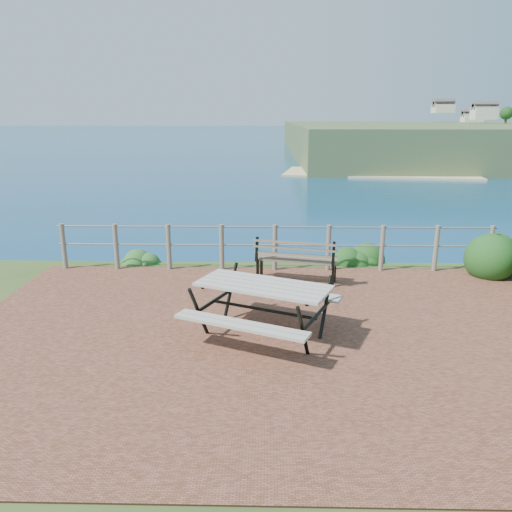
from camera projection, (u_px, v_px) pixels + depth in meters
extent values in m
cube|color=brown|center=(278.00, 336.00, 7.66)|extent=(10.00, 7.00, 0.12)
plane|color=#135975|center=(268.00, 124.00, 200.10)|extent=(1200.00, 1200.00, 0.00)
cylinder|color=#6B5B4C|center=(64.00, 246.00, 10.85)|extent=(0.10, 0.10, 1.00)
cylinder|color=#6B5B4C|center=(116.00, 247.00, 10.82)|extent=(0.10, 0.10, 1.00)
cylinder|color=#6B5B4C|center=(169.00, 247.00, 10.80)|extent=(0.10, 0.10, 1.00)
cylinder|color=#6B5B4C|center=(222.00, 247.00, 10.77)|extent=(0.10, 0.10, 1.00)
cylinder|color=#6B5B4C|center=(275.00, 247.00, 10.75)|extent=(0.10, 0.10, 1.00)
cylinder|color=#6B5B4C|center=(328.00, 248.00, 10.72)|extent=(0.10, 0.10, 1.00)
cylinder|color=#6B5B4C|center=(382.00, 248.00, 10.70)|extent=(0.10, 0.10, 1.00)
cylinder|color=#6B5B4C|center=(436.00, 248.00, 10.67)|extent=(0.10, 0.10, 1.00)
cylinder|color=#6B5B4C|center=(490.00, 249.00, 10.65)|extent=(0.10, 0.10, 1.00)
cylinder|color=slate|center=(275.00, 227.00, 10.62)|extent=(9.40, 0.04, 0.04)
cylinder|color=slate|center=(275.00, 245.00, 10.73)|extent=(9.40, 0.04, 0.04)
cube|color=#9D988D|center=(263.00, 286.00, 7.40)|extent=(2.13, 1.53, 0.04)
cube|color=#9D988D|center=(263.00, 306.00, 7.49)|extent=(1.91, 1.05, 0.04)
cube|color=#9D988D|center=(263.00, 306.00, 7.49)|extent=(1.91, 1.05, 0.04)
cylinder|color=black|center=(263.00, 310.00, 7.50)|extent=(1.57, 0.72, 0.05)
cube|color=brown|center=(296.00, 260.00, 10.01)|extent=(1.69, 0.79, 0.04)
cube|color=brown|center=(297.00, 246.00, 9.93)|extent=(1.63, 0.51, 0.38)
cube|color=black|center=(296.00, 270.00, 10.07)|extent=(0.06, 0.07, 0.45)
cube|color=black|center=(296.00, 270.00, 10.07)|extent=(0.06, 0.07, 0.45)
cube|color=black|center=(296.00, 270.00, 10.07)|extent=(0.06, 0.07, 0.45)
cube|color=black|center=(296.00, 270.00, 10.07)|extent=(0.06, 0.07, 0.45)
ellipsoid|color=#164819|center=(486.00, 271.00, 10.81)|extent=(1.08, 1.08, 1.54)
ellipsoid|color=#265A21|center=(139.00, 264.00, 11.35)|extent=(0.69, 0.69, 0.40)
ellipsoid|color=#164819|center=(357.00, 262.00, 11.53)|extent=(0.88, 0.88, 0.66)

